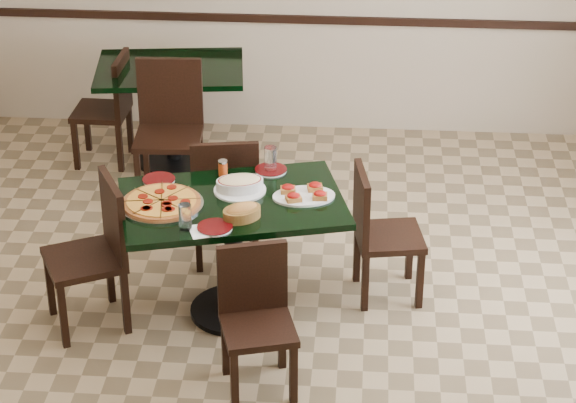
# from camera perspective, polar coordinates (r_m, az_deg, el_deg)

# --- Properties ---
(floor) EXTENTS (5.50, 5.50, 0.00)m
(floor) POSITION_cam_1_polar(r_m,az_deg,el_deg) (6.61, -0.96, -6.02)
(floor) COLOR #8E7652
(floor) RESTS_ON ground
(room_shell) EXTENTS (5.50, 5.50, 5.50)m
(room_shell) POSITION_cam_1_polar(r_m,az_deg,el_deg) (7.62, 7.94, 8.41)
(room_shell) COLOR white
(room_shell) RESTS_ON floor
(main_table) EXTENTS (1.40, 1.09, 0.75)m
(main_table) POSITION_cam_1_polar(r_m,az_deg,el_deg) (6.39, -2.81, -1.37)
(main_table) COLOR black
(main_table) RESTS_ON floor
(back_table) EXTENTS (1.14, 0.89, 0.75)m
(back_table) POSITION_cam_1_polar(r_m,az_deg,el_deg) (8.27, -5.95, 5.36)
(back_table) COLOR black
(back_table) RESTS_ON floor
(chair_far) EXTENTS (0.47, 0.47, 0.88)m
(chair_far) POSITION_cam_1_polar(r_m,az_deg,el_deg) (6.93, -3.21, 0.42)
(chair_far) COLOR black
(chair_far) RESTS_ON floor
(chair_near) EXTENTS (0.46, 0.46, 0.79)m
(chair_near) POSITION_cam_1_polar(r_m,az_deg,el_deg) (5.90, -1.65, -5.61)
(chair_near) COLOR black
(chair_near) RESTS_ON floor
(chair_right) EXTENTS (0.45, 0.45, 0.83)m
(chair_right) POSITION_cam_1_polar(r_m,az_deg,el_deg) (6.62, 4.55, -1.36)
(chair_right) COLOR black
(chair_right) RESTS_ON floor
(chair_left) EXTENTS (0.56, 0.56, 0.89)m
(chair_left) POSITION_cam_1_polar(r_m,az_deg,el_deg) (6.43, -9.67, -2.25)
(chair_left) COLOR black
(chair_left) RESTS_ON floor
(back_chair_near) EXTENTS (0.47, 0.47, 0.96)m
(back_chair_near) POSITION_cam_1_polar(r_m,az_deg,el_deg) (7.81, -6.04, 4.05)
(back_chair_near) COLOR black
(back_chair_near) RESTS_ON floor
(back_chair_left) EXTENTS (0.40, 0.40, 0.84)m
(back_chair_left) POSITION_cam_1_polar(r_m,az_deg,el_deg) (8.35, -9.01, 4.92)
(back_chair_left) COLOR black
(back_chair_left) RESTS_ON floor
(pepperoni_pizza) EXTENTS (0.47, 0.47, 0.04)m
(pepperoni_pizza) POSITION_cam_1_polar(r_m,az_deg,el_deg) (6.27, -6.44, -0.04)
(pepperoni_pizza) COLOR #BABAC2
(pepperoni_pizza) RESTS_ON main_table
(lasagna_casserole) EXTENTS (0.30, 0.30, 0.09)m
(lasagna_casserole) POSITION_cam_1_polar(r_m,az_deg,el_deg) (6.37, -2.47, 0.90)
(lasagna_casserole) COLOR silver
(lasagna_casserole) RESTS_ON main_table
(bread_basket) EXTENTS (0.27, 0.25, 0.09)m
(bread_basket) POSITION_cam_1_polar(r_m,az_deg,el_deg) (6.09, -2.36, -0.53)
(bread_basket) COLOR brown
(bread_basket) RESTS_ON main_table
(bruschetta_platter) EXTENTS (0.40, 0.31, 0.05)m
(bruschetta_platter) POSITION_cam_1_polar(r_m,az_deg,el_deg) (6.31, 0.81, 0.40)
(bruschetta_platter) COLOR silver
(bruschetta_platter) RESTS_ON main_table
(side_plate_near) EXTENTS (0.19, 0.19, 0.02)m
(side_plate_near) POSITION_cam_1_polar(r_m,az_deg,el_deg) (6.02, -3.74, -1.32)
(side_plate_near) COLOR silver
(side_plate_near) RESTS_ON main_table
(side_plate_far_r) EXTENTS (0.19, 0.19, 0.03)m
(side_plate_far_r) POSITION_cam_1_polar(r_m,az_deg,el_deg) (6.61, -0.88, 1.62)
(side_plate_far_r) COLOR silver
(side_plate_far_r) RESTS_ON main_table
(side_plate_far_l) EXTENTS (0.19, 0.19, 0.02)m
(side_plate_far_l) POSITION_cam_1_polar(r_m,az_deg,el_deg) (6.54, -6.58, 1.11)
(side_plate_far_l) COLOR silver
(side_plate_far_l) RESTS_ON main_table
(napkin_setting) EXTENTS (0.19, 0.19, 0.01)m
(napkin_setting) POSITION_cam_1_polar(r_m,az_deg,el_deg) (6.00, -4.25, -1.49)
(napkin_setting) COLOR white
(napkin_setting) RESTS_ON main_table
(water_glass_a) EXTENTS (0.07, 0.07, 0.16)m
(water_glass_a) POSITION_cam_1_polar(r_m,az_deg,el_deg) (6.58, -0.90, 2.15)
(water_glass_a) COLOR white
(water_glass_a) RESTS_ON main_table
(water_glass_b) EXTENTS (0.07, 0.07, 0.15)m
(water_glass_b) POSITION_cam_1_polar(r_m,az_deg,el_deg) (5.99, -5.25, -0.80)
(water_glass_b) COLOR white
(water_glass_b) RESTS_ON main_table
(pepper_shaker) EXTENTS (0.06, 0.06, 0.09)m
(pepper_shaker) POSITION_cam_1_polar(r_m,az_deg,el_deg) (6.56, -3.33, 1.72)
(pepper_shaker) COLOR #CC3F15
(pepper_shaker) RESTS_ON main_table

